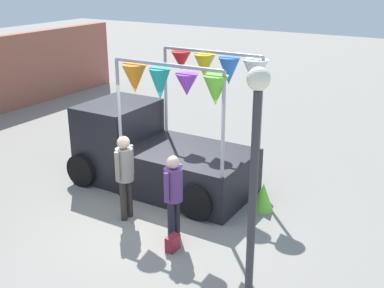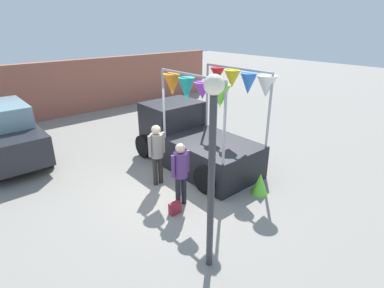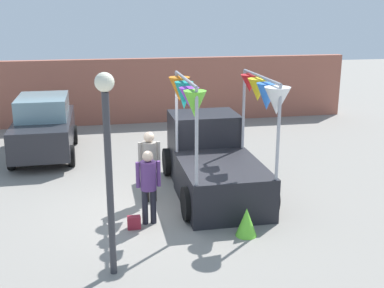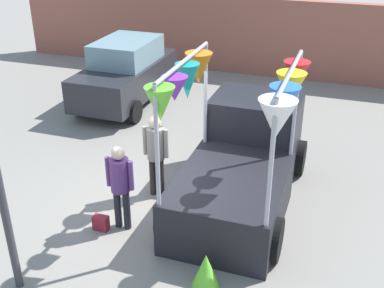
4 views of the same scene
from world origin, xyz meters
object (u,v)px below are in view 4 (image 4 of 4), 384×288
object	(u,v)px
person_vendor	(156,148)
folded_kite_bundle_lime	(206,271)
handbag	(101,223)
vendor_truck	(244,157)
person_customer	(120,180)
parked_car	(126,72)

from	to	relation	value
person_vendor	folded_kite_bundle_lime	distance (m)	2.91
person_vendor	handbag	world-z (taller)	person_vendor
folded_kite_bundle_lime	vendor_truck	bearing A→B (deg)	91.64
person_vendor	vendor_truck	bearing A→B (deg)	16.00
folded_kite_bundle_lime	handbag	bearing A→B (deg)	161.03
person_vendor	person_customer	bearing A→B (deg)	-97.44
parked_car	folded_kite_bundle_lime	xyz separation A→B (m)	(4.56, -6.66, -0.64)
vendor_truck	person_vendor	world-z (taller)	vendor_truck
person_customer	person_vendor	distance (m)	1.24
vendor_truck	person_vendor	xyz separation A→B (m)	(-1.66, -0.47, 0.14)
parked_car	person_customer	xyz separation A→B (m)	(2.67, -5.69, 0.05)
vendor_truck	handbag	world-z (taller)	vendor_truck
vendor_truck	folded_kite_bundle_lime	size ratio (longest dim) A/B	6.79
person_customer	parked_car	bearing A→B (deg)	115.13
vendor_truck	person_vendor	bearing A→B (deg)	-164.00
folded_kite_bundle_lime	parked_car	bearing A→B (deg)	124.41
parked_car	person_vendor	xyz separation A→B (m)	(2.83, -4.46, 0.12)
parked_car	person_customer	bearing A→B (deg)	-64.87
parked_car	person_vendor	world-z (taller)	parked_car
person_customer	person_vendor	xyz separation A→B (m)	(0.16, 1.23, 0.07)
vendor_truck	parked_car	bearing A→B (deg)	138.41
person_vendor	folded_kite_bundle_lime	size ratio (longest dim) A/B	2.91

